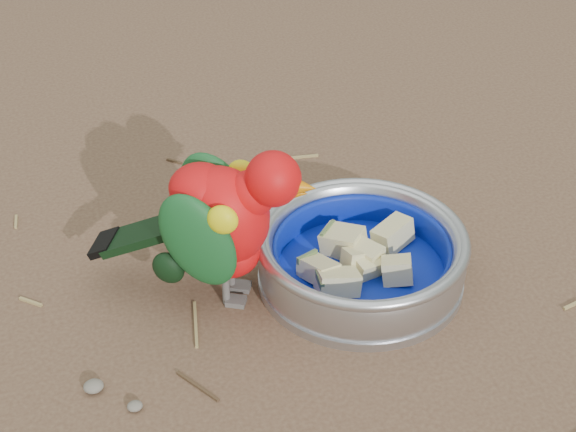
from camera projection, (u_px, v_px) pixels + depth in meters
name	position (u px, v px, depth m)	size (l,w,h in m)	color
ground	(309.00, 318.00, 0.90)	(60.00, 60.00, 0.00)	brown
food_bowl	(360.00, 275.00, 0.95)	(0.22, 0.22, 0.02)	#B2B2BA
bowl_wall	(362.00, 253.00, 0.93)	(0.22, 0.22, 0.04)	#B2B2BA
fruit_wedges	(361.00, 258.00, 0.93)	(0.13, 0.13, 0.03)	beige
lory_parrot	(222.00, 229.00, 0.88)	(0.10, 0.21, 0.17)	red
ground_debris	(261.00, 265.00, 0.97)	(0.90, 0.80, 0.01)	#9E8750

